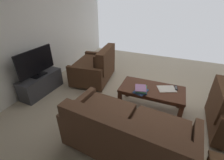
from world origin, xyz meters
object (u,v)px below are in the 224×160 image
(flat_tv, at_px, (36,62))
(tv_remote, at_px, (176,88))
(book_stack, at_px, (141,90))
(coffee_table, at_px, (152,92))
(sofa_main, at_px, (126,134))
(loveseat_near, at_px, (96,68))
(loose_magazine, at_px, (167,89))
(tv_stand, at_px, (41,84))

(flat_tv, xyz_separation_m, tv_remote, (-2.83, -0.51, -0.26))
(book_stack, bearing_deg, coffee_table, -133.48)
(sofa_main, xyz_separation_m, loveseat_near, (1.37, -1.75, 0.01))
(tv_remote, bearing_deg, book_stack, 31.34)
(sofa_main, xyz_separation_m, tv_remote, (-0.56, -1.28, 0.13))
(book_stack, xyz_separation_m, loose_magazine, (-0.43, -0.27, -0.04))
(sofa_main, height_order, tv_stand, sofa_main)
(tv_remote, bearing_deg, loveseat_near, -13.62)
(tv_stand, relative_size, flat_tv, 1.11)
(tv_stand, bearing_deg, loose_magazine, -171.15)
(sofa_main, height_order, book_stack, sofa_main)
(coffee_table, xyz_separation_m, flat_tv, (2.42, 0.33, 0.34))
(tv_remote, bearing_deg, flat_tv, 10.16)
(loveseat_near, distance_m, tv_stand, 1.33)
(flat_tv, distance_m, loose_magazine, 2.72)
(loose_magazine, bearing_deg, book_stack, -80.73)
(sofa_main, relative_size, tv_remote, 11.25)
(tv_remote, bearing_deg, tv_stand, 10.13)
(coffee_table, distance_m, tv_stand, 2.45)
(sofa_main, bearing_deg, loveseat_near, -51.82)
(loveseat_near, relative_size, flat_tv, 1.35)
(sofa_main, relative_size, tv_stand, 1.82)
(tv_stand, distance_m, book_stack, 2.27)
(loveseat_near, relative_size, tv_remote, 7.49)
(coffee_table, bearing_deg, tv_stand, 7.82)
(loveseat_near, xyz_separation_m, tv_remote, (-1.94, 0.47, 0.12))
(coffee_table, height_order, tv_remote, tv_remote)
(book_stack, height_order, loose_magazine, book_stack)
(loveseat_near, bearing_deg, book_stack, 148.53)
(sofa_main, xyz_separation_m, book_stack, (0.02, -0.92, 0.16))
(sofa_main, bearing_deg, coffee_table, -97.69)
(tv_stand, xyz_separation_m, flat_tv, (-0.00, 0.00, 0.53))
(loveseat_near, distance_m, loose_magazine, 1.87)
(sofa_main, bearing_deg, loose_magazine, -108.67)
(loveseat_near, relative_size, coffee_table, 1.05)
(loveseat_near, bearing_deg, coffee_table, 157.13)
(sofa_main, relative_size, loveseat_near, 1.50)
(book_stack, distance_m, tv_remote, 0.69)
(loose_magazine, bearing_deg, sofa_main, -41.49)
(book_stack, bearing_deg, loose_magazine, -147.91)
(flat_tv, height_order, tv_remote, flat_tv)
(coffee_table, xyz_separation_m, tv_stand, (2.42, 0.33, -0.19))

